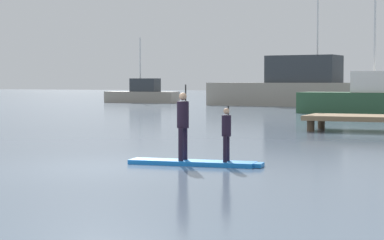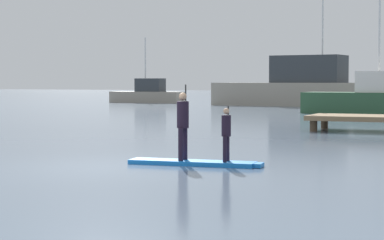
{
  "view_description": "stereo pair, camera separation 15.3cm",
  "coord_description": "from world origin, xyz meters",
  "views": [
    {
      "loc": [
        7.66,
        -13.81,
        1.87
      ],
      "look_at": [
        1.39,
        1.11,
        1.0
      ],
      "focal_mm": 67.41,
      "sensor_mm": 36.0,
      "label": 1
    },
    {
      "loc": [
        7.8,
        -13.75,
        1.87
      ],
      "look_at": [
        1.39,
        1.11,
        1.0
      ],
      "focal_mm": 67.41,
      "sensor_mm": 36.0,
      "label": 2
    }
  ],
  "objects": [
    {
      "name": "fishing_boat_white_large",
      "position": [
        -6.26,
        39.06,
        1.4
      ],
      "size": [
        12.74,
        4.77,
        11.07
      ],
      "color": "#9E9384",
      "rests_on": "ground"
    },
    {
      "name": "ground_plane",
      "position": [
        0.0,
        0.0,
        0.0
      ],
      "size": [
        240.0,
        240.0,
        0.0
      ],
      "primitive_type": "plane",
      "color": "slate"
    },
    {
      "name": "paddleboard_near",
      "position": [
        1.54,
        0.95,
        0.05
      ],
      "size": [
        3.07,
        0.86,
        0.1
      ],
      "color": "blue",
      "rests_on": "ground"
    },
    {
      "name": "motor_boat_small_navy",
      "position": [
        -20.29,
        41.69,
        0.76
      ],
      "size": [
        6.52,
        1.79,
        5.61
      ],
      "color": "#9E9384",
      "rests_on": "ground"
    },
    {
      "name": "paddler_adult",
      "position": [
        1.25,
        0.93,
        0.97
      ],
      "size": [
        0.29,
        0.49,
        1.7
      ],
      "color": "black",
      "rests_on": "paddleboard_near"
    },
    {
      "name": "fishing_boat_green_midground",
      "position": [
        1.39,
        28.15,
        0.95
      ],
      "size": [
        8.19,
        2.92,
        7.35
      ],
      "color": "#2D5638",
      "rests_on": "ground"
    },
    {
      "name": "paddler_child_solo",
      "position": [
        2.25,
        1.03,
        0.77
      ],
      "size": [
        0.23,
        0.41,
        1.22
      ],
      "color": "black",
      "rests_on": "paddleboard_near"
    }
  ]
}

